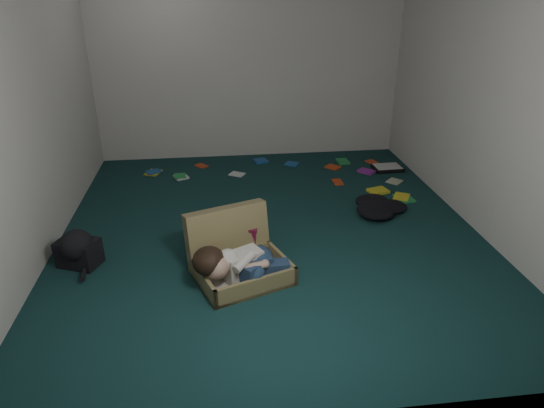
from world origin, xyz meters
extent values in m
plane|color=#113232|center=(0.00, 0.00, 0.00)|extent=(4.50, 4.50, 0.00)
plane|color=silver|center=(0.00, 2.25, 1.30)|extent=(4.50, 0.00, 4.50)
plane|color=silver|center=(0.00, -2.25, 1.30)|extent=(4.50, 0.00, 4.50)
plane|color=silver|center=(-2.00, 0.00, 1.30)|extent=(0.00, 4.50, 4.50)
plane|color=silver|center=(2.00, 0.00, 1.30)|extent=(0.00, 4.50, 4.50)
cube|color=olive|center=(-0.31, -0.85, 0.08)|extent=(0.85, 0.72, 0.16)
cube|color=beige|center=(-0.31, -0.85, 0.04)|extent=(0.77, 0.65, 0.02)
cube|color=olive|center=(-0.43, -0.54, 0.25)|extent=(0.74, 0.45, 0.52)
cube|color=silver|center=(-0.33, -0.88, 0.17)|extent=(0.35, 0.30, 0.22)
sphere|color=tan|center=(-0.53, -0.99, 0.23)|extent=(0.19, 0.19, 0.19)
ellipsoid|color=black|center=(-0.59, -0.95, 0.27)|extent=(0.26, 0.27, 0.22)
ellipsoid|color=navy|center=(-0.19, -0.82, 0.17)|extent=(0.23, 0.27, 0.22)
cube|color=navy|center=(-0.22, -0.95, 0.16)|extent=(0.29, 0.28, 0.14)
cube|color=navy|center=(-0.08, -0.91, 0.14)|extent=(0.25, 0.13, 0.11)
sphere|color=white|center=(0.00, -0.85, 0.12)|extent=(0.11, 0.11, 0.11)
sphere|color=white|center=(0.03, -0.91, 0.11)|extent=(0.10, 0.10, 0.10)
cylinder|color=tan|center=(-0.23, -0.99, 0.22)|extent=(0.20, 0.12, 0.07)
cube|color=maroon|center=(-0.36, -0.35, 0.14)|extent=(0.47, 0.40, 0.27)
cube|color=maroon|center=(-0.36, -0.35, 0.29)|extent=(0.49, 0.42, 0.02)
cube|color=black|center=(1.70, 1.45, 0.02)|extent=(0.37, 0.29, 0.05)
cube|color=white|center=(1.70, 1.45, 0.05)|extent=(0.33, 0.25, 0.01)
cube|color=yellow|center=(-1.29, 1.70, 0.01)|extent=(0.18, 0.14, 0.02)
cube|color=red|center=(-0.69, 1.88, 0.01)|extent=(0.23, 0.22, 0.02)
cube|color=white|center=(-0.24, 1.52, 0.01)|extent=(0.18, 0.21, 0.02)
cube|color=#1C539B|center=(0.51, 1.80, 0.01)|extent=(0.19, 0.22, 0.02)
cube|color=red|center=(1.02, 1.61, 0.01)|extent=(0.22, 0.21, 0.02)
cube|color=green|center=(1.20, 1.79, 0.01)|extent=(0.19, 0.15, 0.02)
cube|color=purple|center=(1.40, 1.40, 0.01)|extent=(0.22, 0.22, 0.02)
cube|color=beige|center=(1.65, 1.04, 0.01)|extent=(0.17, 0.20, 0.02)
cube|color=yellow|center=(1.35, 0.77, 0.01)|extent=(0.20, 0.22, 0.02)
cube|color=red|center=(1.58, 1.73, 0.01)|extent=(0.22, 0.20, 0.02)
cube|color=white|center=(-0.93, 1.49, 0.01)|extent=(0.20, 0.16, 0.02)
cube|color=#1C539B|center=(0.10, 1.95, 0.01)|extent=(0.22, 0.22, 0.02)
cube|color=red|center=(0.96, 1.11, 0.01)|extent=(0.15, 0.19, 0.02)
cube|color=green|center=(1.58, 0.55, 0.01)|extent=(0.21, 0.22, 0.02)
camera|label=1|loc=(-0.50, -4.17, 2.24)|focal=32.00mm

